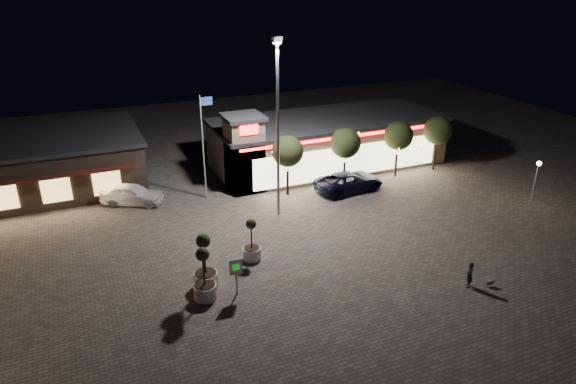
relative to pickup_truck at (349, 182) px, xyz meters
name	(u,v)px	position (x,y,z in m)	size (l,w,h in m)	color
ground	(299,276)	(-8.77, -9.76, -0.78)	(90.00, 90.00, 0.00)	#695F55
retail_building	(323,142)	(0.74, 6.06, 1.43)	(20.40, 8.40, 6.10)	gray
restaurant_building	(34,163)	(-22.77, 10.22, 1.38)	(16.40, 11.00, 4.30)	#382D23
floodlight_pole	(278,120)	(-6.77, -1.76, 6.24)	(0.60, 0.40, 12.38)	gray
flagpole	(204,138)	(-10.67, 3.24, 3.96)	(0.95, 0.10, 8.00)	white
lamp_post_east	(537,174)	(11.23, -7.76, 1.68)	(0.36, 0.36, 3.48)	gray
string_tree_a	(288,151)	(-4.77, 1.24, 2.78)	(2.42, 2.42, 4.79)	#332319
string_tree_b	(346,143)	(0.23, 1.24, 2.78)	(2.42, 2.42, 4.79)	#332319
string_tree_c	(398,136)	(5.23, 1.24, 2.78)	(2.42, 2.42, 4.79)	#332319
string_tree_d	(438,130)	(9.23, 1.24, 2.78)	(2.42, 2.42, 4.79)	#332319
pickup_truck	(349,182)	(0.00, 0.00, 0.00)	(2.59, 5.61, 1.56)	black
white_sedan	(132,194)	(-16.17, 4.24, 0.01)	(1.85, 4.61, 1.57)	white
pedestrian	(469,275)	(-0.59, -14.46, -0.02)	(0.56, 0.36, 1.53)	black
dog	(490,282)	(0.56, -14.93, -0.51)	(0.52, 0.25, 0.28)	#59514C
planter_left	(205,271)	(-13.97, -8.77, 0.24)	(1.35, 1.35, 3.31)	silver
planter_mid	(205,283)	(-14.27, -9.75, 0.16)	(1.24, 1.24, 3.06)	silver
planter_right	(252,247)	(-10.62, -6.88, 0.05)	(1.10, 1.10, 2.70)	silver
valet_sign	(236,270)	(-12.60, -10.04, 0.73)	(0.71, 0.13, 2.16)	gray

